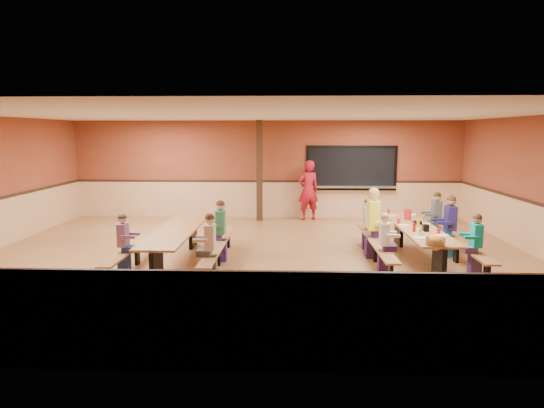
{
  "coord_description": "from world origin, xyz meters",
  "views": [
    {
      "loc": [
        0.69,
        -10.01,
        2.63
      ],
      "look_at": [
        0.33,
        0.01,
        1.15
      ],
      "focal_mm": 32.0,
      "sensor_mm": 36.0,
      "label": 1
    }
  ],
  "objects": [
    {
      "name": "seated_child_char_right",
      "position": [
        4.11,
        1.23,
        0.62
      ],
      "size": [
        0.39,
        0.32,
        1.25
      ],
      "primitive_type": null,
      "color": "#464D4F",
      "rests_on": "ground"
    },
    {
      "name": "napkin_dispenser",
      "position": [
        3.34,
        -0.71,
        0.8
      ],
      "size": [
        0.1,
        0.14,
        0.13
      ],
      "primitive_type": "cube",
      "color": "black",
      "rests_on": "cafeteria_table_main"
    },
    {
      "name": "cafeteria_table_second",
      "position": [
        -1.53,
        -0.63,
        0.53
      ],
      "size": [
        1.91,
        3.7,
        0.74
      ],
      "color": "#A57241",
      "rests_on": "ground"
    },
    {
      "name": "chip_bowl",
      "position": [
        3.18,
        -1.89,
        0.81
      ],
      "size": [
        0.32,
        0.32,
        0.15
      ],
      "primitive_type": null,
      "color": "orange",
      "rests_on": "cafeteria_table_main"
    },
    {
      "name": "seated_child_white_left",
      "position": [
        2.46,
        -1.12,
        0.57
      ],
      "size": [
        0.34,
        0.28,
        1.14
      ],
      "primitive_type": null,
      "color": "white",
      "rests_on": "ground"
    },
    {
      "name": "seated_child_green_sec",
      "position": [
        -0.71,
        -0.31,
        0.62
      ],
      "size": [
        0.39,
        0.32,
        1.24
      ],
      "primitive_type": null,
      "color": "#2D6F4C",
      "rests_on": "ground"
    },
    {
      "name": "seated_child_grey_left",
      "position": [
        2.46,
        0.87,
        0.57
      ],
      "size": [
        0.33,
        0.27,
        1.14
      ],
      "primitive_type": null,
      "color": "#B3B3B3",
      "rests_on": "ground"
    },
    {
      "name": "standing_woman",
      "position": [
        1.26,
        4.55,
        0.91
      ],
      "size": [
        0.77,
        0.63,
        1.81
      ],
      "primitive_type": "imported",
      "rotation": [
        0.0,
        0.0,
        3.49
      ],
      "color": "#A41220",
      "rests_on": "ground"
    },
    {
      "name": "seated_adult_yellow",
      "position": [
        2.46,
        0.11,
        0.73
      ],
      "size": [
        0.49,
        0.4,
        1.46
      ],
      "primitive_type": null,
      "color": "#EFFE36",
      "rests_on": "ground"
    },
    {
      "name": "seated_child_navy_right",
      "position": [
        4.11,
        0.23,
        0.65
      ],
      "size": [
        0.41,
        0.34,
        1.3
      ],
      "primitive_type": null,
      "color": "#201A53",
      "rests_on": "ground"
    },
    {
      "name": "condiment_ketchup",
      "position": [
        3.1,
        -0.78,
        0.82
      ],
      "size": [
        0.06,
        0.06,
        0.17
      ],
      "primitive_type": "cylinder",
      "color": "#B2140F",
      "rests_on": "cafeteria_table_main"
    },
    {
      "name": "seated_child_tan_sec",
      "position": [
        -0.71,
        -1.63,
        0.6
      ],
      "size": [
        0.36,
        0.3,
        1.2
      ],
      "primitive_type": null,
      "color": "beige",
      "rests_on": "ground"
    },
    {
      "name": "place_settings",
      "position": [
        3.29,
        -0.24,
        0.8
      ],
      "size": [
        0.65,
        3.3,
        0.11
      ],
      "primitive_type": null,
      "color": "beige",
      "rests_on": "cafeteria_table_main"
    },
    {
      "name": "cafeteria_table_main",
      "position": [
        3.29,
        -0.24,
        0.53
      ],
      "size": [
        1.91,
        3.7,
        0.74
      ],
      "color": "#A57241",
      "rests_on": "ground"
    },
    {
      "name": "seated_child_teal_right",
      "position": [
        4.11,
        -1.22,
        0.58
      ],
      "size": [
        0.34,
        0.28,
        1.15
      ],
      "primitive_type": null,
      "color": "#0F9B93",
      "rests_on": "ground"
    },
    {
      "name": "condiment_mustard",
      "position": [
        3.3,
        -0.29,
        0.82
      ],
      "size": [
        0.06,
        0.06,
        0.17
      ],
      "primitive_type": "cylinder",
      "color": "yellow",
      "rests_on": "cafeteria_table_main"
    },
    {
      "name": "table_paddle",
      "position": [
        3.38,
        0.04,
        0.88
      ],
      "size": [
        0.16,
        0.16,
        0.56
      ],
      "color": "black",
      "rests_on": "cafeteria_table_main"
    },
    {
      "name": "punch_pitcher",
      "position": [
        3.3,
        0.56,
        0.85
      ],
      "size": [
        0.16,
        0.16,
        0.22
      ],
      "primitive_type": "cylinder",
      "color": "red",
      "rests_on": "cafeteria_table_main"
    },
    {
      "name": "structural_post",
      "position": [
        -0.2,
        4.4,
        1.5
      ],
      "size": [
        0.18,
        0.18,
        3.0
      ],
      "primitive_type": "cube",
      "color": "#301E10",
      "rests_on": "ground"
    },
    {
      "name": "ground",
      "position": [
        0.0,
        0.0,
        0.0
      ],
      "size": [
        12.0,
        12.0,
        0.0
      ],
      "primitive_type": "plane",
      "color": "brown",
      "rests_on": "ground"
    },
    {
      "name": "kitchen_pass_through",
      "position": [
        2.6,
        4.96,
        1.49
      ],
      "size": [
        2.78,
        0.28,
        1.38
      ],
      "color": "black",
      "rests_on": "ground"
    },
    {
      "name": "seated_child_purple_sec",
      "position": [
        -2.36,
        -1.39,
        0.57
      ],
      "size": [
        0.34,
        0.28,
        1.15
      ],
      "primitive_type": null,
      "color": "#855780",
      "rests_on": "ground"
    },
    {
      "name": "room_envelope",
      "position": [
        0.0,
        0.0,
        0.69
      ],
      "size": [
        12.04,
        10.04,
        3.02
      ],
      "color": "brown",
      "rests_on": "ground"
    }
  ]
}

